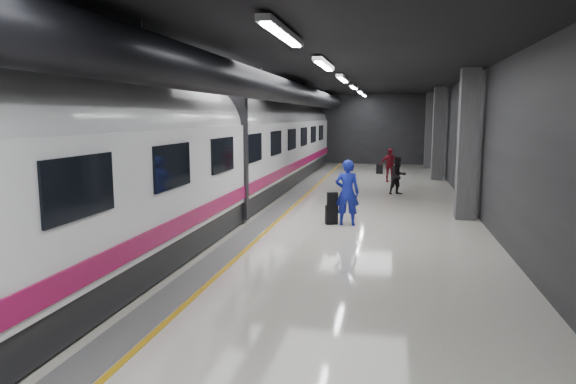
{
  "coord_description": "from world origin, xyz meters",
  "views": [
    {
      "loc": [
        2.33,
        -14.16,
        3.1
      ],
      "look_at": [
        0.0,
        -2.65,
        1.36
      ],
      "focal_mm": 32.0,
      "sensor_mm": 36.0,
      "label": 1
    }
  ],
  "objects": [
    {
      "name": "suitcase_main",
      "position": [
        0.68,
        0.39,
        0.28
      ],
      "size": [
        0.39,
        0.32,
        0.55
      ],
      "primitive_type": "cube",
      "rotation": [
        0.0,
        0.0,
        0.36
      ],
      "color": "black",
      "rests_on": "ground"
    },
    {
      "name": "train",
      "position": [
        -3.25,
        -0.0,
        2.07
      ],
      "size": [
        3.05,
        38.0,
        4.05
      ],
      "color": "black",
      "rests_on": "ground"
    },
    {
      "name": "platform_hall",
      "position": [
        -0.29,
        0.96,
        3.54
      ],
      "size": [
        10.02,
        40.02,
        4.51
      ],
      "color": "black",
      "rests_on": "ground"
    },
    {
      "name": "traveler_main",
      "position": [
        1.12,
        0.35,
        0.94
      ],
      "size": [
        0.7,
        0.48,
        1.89
      ],
      "primitive_type": "imported",
      "rotation": [
        0.0,
        0.0,
        3.18
      ],
      "color": "#1629AB",
      "rests_on": "ground"
    },
    {
      "name": "shoulder_bag",
      "position": [
        0.7,
        0.36,
        0.74
      ],
      "size": [
        0.33,
        0.27,
        0.39
      ],
      "primitive_type": "cube",
      "rotation": [
        0.0,
        0.0,
        0.45
      ],
      "color": "black",
      "rests_on": "suitcase_main"
    },
    {
      "name": "suitcase_far",
      "position": [
        1.71,
        14.09,
        0.26
      ],
      "size": [
        0.36,
        0.24,
        0.53
      ],
      "primitive_type": "cube",
      "rotation": [
        0.0,
        0.0,
        0.03
      ],
      "color": "black",
      "rests_on": "ground"
    },
    {
      "name": "ground",
      "position": [
        0.0,
        0.0,
        0.0
      ],
      "size": [
        40.0,
        40.0,
        0.0
      ],
      "primitive_type": "plane",
      "color": "silver",
      "rests_on": "ground"
    },
    {
      "name": "traveler_far_b",
      "position": [
        2.25,
        10.63,
        0.8
      ],
      "size": [
        0.97,
        0.5,
        1.59
      ],
      "primitive_type": "imported",
      "rotation": [
        0.0,
        0.0,
        0.13
      ],
      "color": "maroon",
      "rests_on": "ground"
    },
    {
      "name": "traveler_far_a",
      "position": [
        2.61,
        6.59,
        0.76
      ],
      "size": [
        0.93,
        0.89,
        1.52
      ],
      "primitive_type": "imported",
      "rotation": [
        0.0,
        0.0,
        0.61
      ],
      "color": "black",
      "rests_on": "ground"
    }
  ]
}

